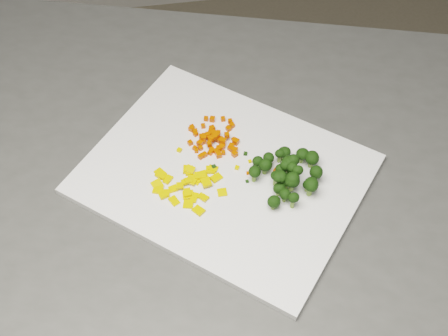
{
  "coord_description": "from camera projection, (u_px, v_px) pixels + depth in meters",
  "views": [
    {
      "loc": [
        -0.36,
        -0.2,
        1.68
      ],
      "look_at": [
        -0.28,
        0.38,
        0.92
      ],
      "focal_mm": 50.0,
      "sensor_mm": 36.0,
      "label": 1
    }
  ],
  "objects": [
    {
      "name": "broccoli_floret_2",
      "position": [
        268.0,
        160.0,
        0.96
      ],
      "size": [
        0.02,
        0.02,
        0.03
      ],
      "primitive_type": null,
      "color": "black",
      "rests_on": "broccoli_pile"
    },
    {
      "name": "broccoli_floret_25",
      "position": [
        297.0,
        174.0,
        0.92
      ],
      "size": [
        0.02,
        0.02,
        0.03
      ],
      "primitive_type": null,
      "color": "black",
      "rests_on": "broccoli_pile"
    },
    {
      "name": "carrot_cube_52",
      "position": [
        223.0,
        141.0,
        0.99
      ],
      "size": [
        0.01,
        0.01,
        0.01
      ],
      "primitive_type": "cube",
      "rotation": [
        0.0,
        0.0,
        2.57
      ],
      "color": "#CA3702",
      "rests_on": "carrot_pile"
    },
    {
      "name": "carrot_pile",
      "position": [
        215.0,
        134.0,
        0.99
      ],
      "size": [
        0.09,
        0.09,
        0.03
      ],
      "primitive_type": null,
      "color": "#CA3702",
      "rests_on": "cutting_board"
    },
    {
      "name": "carrot_cube_45",
      "position": [
        231.0,
        146.0,
        0.99
      ],
      "size": [
        0.01,
        0.01,
        0.01
      ],
      "primitive_type": "cube",
      "rotation": [
        0.0,
        0.0,
        1.05
      ],
      "color": "#CA3702",
      "rests_on": "carrot_pile"
    },
    {
      "name": "carrot_cube_33",
      "position": [
        206.0,
        119.0,
        1.03
      ],
      "size": [
        0.01,
        0.01,
        0.01
      ],
      "primitive_type": "cube",
      "rotation": [
        0.0,
        0.0,
        1.31
      ],
      "color": "#CA3702",
      "rests_on": "carrot_pile"
    },
    {
      "name": "broccoli_floret_6",
      "position": [
        257.0,
        164.0,
        0.96
      ],
      "size": [
        0.02,
        0.02,
        0.03
      ],
      "primitive_type": null,
      "color": "black",
      "rests_on": "broccoli_pile"
    },
    {
      "name": "pepper_chunk_7",
      "position": [
        157.0,
        185.0,
        0.94
      ],
      "size": [
        0.02,
        0.02,
        0.01
      ],
      "primitive_type": "cube",
      "rotation": [
        0.14,
        -0.11,
        0.41
      ],
      "color": "#EBAD0C",
      "rests_on": "pepper_pile"
    },
    {
      "name": "carrot_cube_55",
      "position": [
        229.0,
        129.0,
        1.01
      ],
      "size": [
        0.01,
        0.01,
        0.01
      ],
      "primitive_type": "cube",
      "rotation": [
        0.0,
        0.0,
        0.46
      ],
      "color": "#CA3702",
      "rests_on": "carrot_pile"
    },
    {
      "name": "carrot_cube_14",
      "position": [
        211.0,
        131.0,
        1.01
      ],
      "size": [
        0.01,
        0.01,
        0.01
      ],
      "primitive_type": "cube",
      "rotation": [
        0.0,
        0.0,
        2.84
      ],
      "color": "#CA3702",
      "rests_on": "carrot_pile"
    },
    {
      "name": "carrot_cube_8",
      "position": [
        223.0,
        119.0,
        1.02
      ],
      "size": [
        0.01,
        0.01,
        0.01
      ],
      "primitive_type": "cube",
      "rotation": [
        0.0,
        0.0,
        1.63
      ],
      "color": "#CA3702",
      "rests_on": "carrot_pile"
    },
    {
      "name": "broccoli_floret_23",
      "position": [
        284.0,
        154.0,
        0.97
      ],
      "size": [
        0.03,
        0.03,
        0.03
      ],
      "primitive_type": null,
      "color": "black",
      "rests_on": "broccoli_pile"
    },
    {
      "name": "carrot_cube_0",
      "position": [
        218.0,
        153.0,
        0.98
      ],
      "size": [
        0.01,
        0.01,
        0.01
      ],
      "primitive_type": "cube",
      "rotation": [
        0.0,
        0.0,
        0.8
      ],
      "color": "#CA3702",
      "rests_on": "carrot_pile"
    },
    {
      "name": "carrot_cube_11",
      "position": [
        235.0,
        150.0,
        0.98
      ],
      "size": [
        0.01,
        0.01,
        0.01
      ],
      "primitive_type": "cube",
      "rotation": [
        0.0,
        0.0,
        1.05
      ],
      "color": "#CA3702",
      "rests_on": "carrot_pile"
    },
    {
      "name": "carrot_cube_51",
      "position": [
        214.0,
        135.0,
        1.0
      ],
      "size": [
        0.01,
        0.01,
        0.01
      ],
      "primitive_type": "cube",
      "rotation": [
        0.0,
        0.0,
        2.87
      ],
      "color": "#CA3702",
      "rests_on": "carrot_pile"
    },
    {
      "name": "carrot_cube_42",
      "position": [
        219.0,
        155.0,
        0.98
      ],
      "size": [
        0.01,
        0.01,
        0.01
      ],
      "primitive_type": "cube",
      "rotation": [
        0.0,
        0.0,
        1.74
      ],
      "color": "#CA3702",
      "rests_on": "carrot_pile"
    },
    {
      "name": "carrot_cube_41",
      "position": [
        216.0,
        136.0,
        0.99
      ],
      "size": [
        0.01,
        0.01,
        0.01
      ],
      "primitive_type": "cube",
      "rotation": [
        0.0,
        0.0,
        2.11
      ],
      "color": "#CA3702",
      "rests_on": "carrot_pile"
    },
    {
      "name": "stray_bit_0",
      "position": [
        237.0,
        168.0,
        0.96
      ],
      "size": [
        0.01,
        0.01,
        0.0
      ],
      "primitive_type": "cube",
      "rotation": [
        0.0,
        0.0,
        2.65
      ],
      "color": "#EBAD0C",
      "rests_on": "cutting_board"
    },
    {
      "name": "pepper_chunk_33",
      "position": [
        190.0,
        169.0,
        0.96
      ],
      "size": [
        0.02,
        0.02,
        0.01
      ],
      "primitive_type": "cube",
      "rotation": [
        -0.13,
        -0.15,
        2.63
      ],
      "color": "#EBAD0C",
      "rests_on": "pepper_pile"
    },
    {
      "name": "pepper_chunk_16",
      "position": [
        187.0,
        181.0,
        0.94
      ],
      "size": [
        0.02,
        0.01,
        0.01
      ],
      "primitive_type": "cube",
      "rotation": [
        -0.14,
        -0.08,
        0.1
      ],
      "color": "#EBAD0C",
      "rests_on": "pepper_pile"
    },
    {
      "name": "carrot_cube_29",
      "position": [
        192.0,
        127.0,
        1.01
      ],
      "size": [
        0.01,
        0.01,
        0.01
      ],
      "primitive_type": "cube",
      "rotation": [
        0.0,
        0.0,
        0.31
      ],
      "color": "#CA3702",
      "rests_on": "carrot_pile"
    },
    {
      "name": "pepper_chunk_6",
      "position": [
        188.0,
        170.0,
        0.96
      ],
      "size": [
        0.02,
        0.02,
        0.01
      ],
      "primitive_type": "cube",
      "rotation": [
        0.13,
        0.07,
        1.42
      ],
      "color": "#EBAD0C",
      "rests_on": "pepper_pile"
    },
    {
      "name": "carrot_cube_2",
      "position": [
        195.0,
        148.0,
        0.99
      ],
      "size": [
        0.01,
        0.01,
        0.01
      ],
      "primitive_type": "cube",
      "rotation": [
        0.0,
        0.0,
        2.49
      ],
      "color": "#CA3702",
      "rests_on": "carrot_pile"
    },
    {
      "name": "carrot_cube_34",
      "position": [
        212.0,
        149.0,
        0.99
      ],
      "size": [
        0.01,
        0.01,
        0.01
      ],
      "primitive_type": "cube",
      "rotation": [
        0.0,
        0.0,
        2.09
      ],
      "color": "#CA3702",
      "rests_on": "carrot_pile"
    },
    {
      "name": "pepper_chunk_0",
      "position": [
        160.0,
        173.0,
        0.96
      ],
      "size": [
        0.02,
        0.02,
        0.01
      ],
      "primitive_type": "cube",
      "rotation": [
        0.04,
        0.07,
        2.17
      ],
      "color": "#EBAD0C",
      "rests_on": "pepper_pile"
    },
    {
      "name": "carrot_cube_32",
      "position": [
        235.0,
        151.0,
        0.98
      ],
      "size": [
        0.01,
        0.01,
        0.01
      ],
      "primitive_type": "cube",
      "rotation": [
        0.0,
        0.0,
        0.82
      ],
      "color": "#CA3702",
      "rests_on": "carrot_pile"
    },
    {
      "name": "broccoli_floret_27",
      "position": [
        265.0,
        167.0,
        0.95
      ],
      "size": [
        0.03,
        0.03,
        0.03
      ],
      "primitive_type": null,
      "color": "black",
      "rests_on": "broccoli_pile"
    },
    {
      "name": "broccoli_floret_17",
      "position": [
        288.0,
        165.0,
        0.94
      ],
      "size": [
        0.03,
        0.03,
        0.03
      ],
      "primitive_type": null,
      "color": "black",
      "rests_on": "broccoli_pile"
    },
    {
      "name": "carrot_cube_46",
      "position": [
        192.0,
        129.0,
        1.01
      ],
      "size": [
        0.01,
        0.01,
        0.01
      ],
      "primitive_type": "cube",
      "rotation": [
        0.0,
        0.0,
        0.86
      ],
      "color": "#CA3702",
      "rests_on": "carrot_pile"
    },
    {
      "name": "broccoli_floret_1",
      "position": [
        307.0,
        187.0,
        0.93
      ],
      "size": [
        0.02,
        0.02,
        0.02
      ],
      "primitive_type": null,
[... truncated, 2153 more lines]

